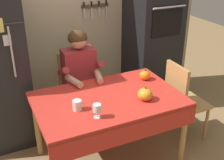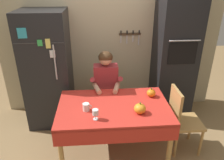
# 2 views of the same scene
# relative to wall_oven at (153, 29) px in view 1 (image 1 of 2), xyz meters

# --- Properties ---
(back_wall_assembly) EXTENTS (3.70, 0.13, 2.60)m
(back_wall_assembly) POSITION_rel_wall_oven_xyz_m (-1.00, 0.35, 0.25)
(back_wall_assembly) COLOR #BCAD89
(back_wall_assembly) RESTS_ON ground
(wall_oven) EXTENTS (0.60, 0.64, 2.10)m
(wall_oven) POSITION_rel_wall_oven_xyz_m (0.00, 0.00, 0.00)
(wall_oven) COLOR black
(wall_oven) RESTS_ON ground
(dining_table) EXTENTS (1.40, 0.90, 0.74)m
(dining_table) POSITION_rel_wall_oven_xyz_m (-1.05, -0.92, -0.39)
(dining_table) COLOR tan
(dining_table) RESTS_ON ground
(chair_behind_person) EXTENTS (0.40, 0.40, 0.93)m
(chair_behind_person) POSITION_rel_wall_oven_xyz_m (-1.12, -0.13, -0.54)
(chair_behind_person) COLOR tan
(chair_behind_person) RESTS_ON ground
(seated_person) EXTENTS (0.47, 0.55, 1.25)m
(seated_person) POSITION_rel_wall_oven_xyz_m (-1.12, -0.32, -0.31)
(seated_person) COLOR #38384C
(seated_person) RESTS_ON ground
(chair_right_side) EXTENTS (0.40, 0.40, 0.93)m
(chair_right_side) POSITION_rel_wall_oven_xyz_m (-0.15, -0.90, -0.54)
(chair_right_side) COLOR tan
(chair_right_side) RESTS_ON ground
(coffee_mug) EXTENTS (0.11, 0.08, 0.09)m
(coffee_mug) POSITION_rel_wall_oven_xyz_m (-1.39, -0.99, -0.26)
(coffee_mug) COLOR white
(coffee_mug) RESTS_ON dining_table
(wine_glass) EXTENTS (0.07, 0.07, 0.13)m
(wine_glass) POSITION_rel_wall_oven_xyz_m (-1.28, -1.18, -0.22)
(wine_glass) COLOR white
(wine_glass) RESTS_ON dining_table
(pumpkin_large) EXTENTS (0.14, 0.14, 0.14)m
(pumpkin_large) POSITION_rel_wall_oven_xyz_m (-0.76, -1.09, -0.25)
(pumpkin_large) COLOR orange
(pumpkin_large) RESTS_ON dining_table
(pumpkin_medium) EXTENTS (0.12, 0.12, 0.13)m
(pumpkin_medium) POSITION_rel_wall_oven_xyz_m (-0.53, -0.71, -0.26)
(pumpkin_medium) COLOR orange
(pumpkin_medium) RESTS_ON dining_table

